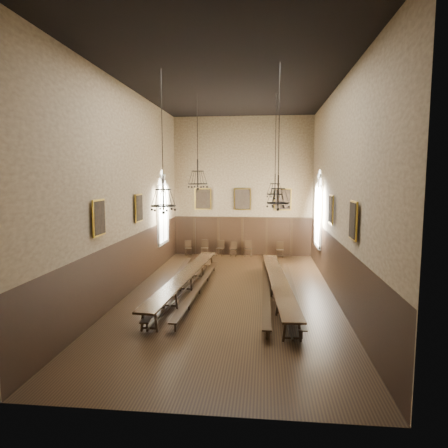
% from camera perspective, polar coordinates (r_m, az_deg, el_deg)
% --- Properties ---
extents(floor, '(9.00, 18.00, 0.02)m').
position_cam_1_polar(floor, '(17.81, 0.95, -10.04)').
color(floor, black).
rests_on(floor, ground).
extents(ceiling, '(9.00, 18.00, 0.02)m').
position_cam_1_polar(ceiling, '(17.49, 1.01, 19.54)').
color(ceiling, black).
rests_on(ceiling, ground).
extents(wall_back, '(9.00, 0.02, 9.00)m').
position_cam_1_polar(wall_back, '(26.05, 2.68, 5.33)').
color(wall_back, '#93815B').
rests_on(wall_back, ground).
extents(wall_front, '(9.00, 0.02, 9.00)m').
position_cam_1_polar(wall_front, '(8.14, -4.46, 2.28)').
color(wall_front, '#93815B').
rests_on(wall_front, ground).
extents(wall_left, '(0.02, 18.00, 9.00)m').
position_cam_1_polar(wall_left, '(18.02, -13.51, 4.54)').
color(wall_left, '#93815B').
rests_on(wall_left, ground).
extents(wall_right, '(0.02, 18.00, 9.00)m').
position_cam_1_polar(wall_right, '(17.28, 16.09, 4.38)').
color(wall_right, '#93815B').
rests_on(wall_right, ground).
extents(wainscot_panelling, '(9.00, 18.00, 2.50)m').
position_cam_1_polar(wainscot_panelling, '(17.49, 0.95, -6.09)').
color(wainscot_panelling, black).
rests_on(wainscot_panelling, floor).
extents(table_left, '(1.39, 10.61, 0.83)m').
position_cam_1_polar(table_left, '(18.19, -5.44, -8.33)').
color(table_left, black).
rests_on(table_left, floor).
extents(table_right, '(1.39, 10.52, 0.82)m').
position_cam_1_polar(table_right, '(17.50, 7.69, -8.98)').
color(table_right, black).
rests_on(table_right, floor).
extents(bench_left_outer, '(0.81, 10.22, 0.46)m').
position_cam_1_polar(bench_left_outer, '(18.30, -7.36, -8.66)').
color(bench_left_outer, black).
rests_on(bench_left_outer, floor).
extents(bench_left_inner, '(0.49, 9.44, 0.42)m').
position_cam_1_polar(bench_left_inner, '(17.83, -3.54, -9.11)').
color(bench_left_inner, black).
rests_on(bench_left_inner, floor).
extents(bench_right_inner, '(0.35, 10.04, 0.45)m').
position_cam_1_polar(bench_right_inner, '(17.54, 5.99, -9.33)').
color(bench_right_inner, black).
rests_on(bench_right_inner, floor).
extents(bench_right_outer, '(0.37, 9.52, 0.43)m').
position_cam_1_polar(bench_right_outer, '(17.48, 9.63, -9.50)').
color(bench_right_outer, black).
rests_on(bench_right_outer, floor).
extents(chair_0, '(0.54, 0.54, 0.96)m').
position_cam_1_polar(chair_0, '(26.46, -5.10, -3.84)').
color(chair_0, black).
rests_on(chair_0, floor).
extents(chair_1, '(0.46, 0.46, 1.03)m').
position_cam_1_polar(chair_1, '(26.31, -2.79, -3.84)').
color(chair_1, black).
rests_on(chair_1, floor).
extents(chair_2, '(0.54, 0.54, 1.01)m').
position_cam_1_polar(chair_2, '(26.21, -0.58, -3.89)').
color(chair_2, black).
rests_on(chair_2, floor).
extents(chair_3, '(0.44, 0.44, 0.91)m').
position_cam_1_polar(chair_3, '(26.05, 1.35, -4.01)').
color(chair_3, black).
rests_on(chair_3, floor).
extents(chair_4, '(0.47, 0.47, 1.04)m').
position_cam_1_polar(chair_4, '(25.98, 3.46, -3.97)').
color(chair_4, black).
rests_on(chair_4, floor).
extents(chair_6, '(0.47, 0.47, 1.00)m').
position_cam_1_polar(chair_6, '(25.96, 7.98, -4.05)').
color(chair_6, black).
rests_on(chair_6, floor).
extents(chandelier_back_left, '(0.94, 0.94, 4.37)m').
position_cam_1_polar(chandelier_back_left, '(19.34, -3.78, 6.54)').
color(chandelier_back_left, black).
rests_on(chandelier_back_left, ceiling).
extents(chandelier_back_right, '(0.77, 0.77, 4.83)m').
position_cam_1_polar(chandelier_back_right, '(19.31, 7.29, 5.30)').
color(chandelier_back_right, black).
rests_on(chandelier_back_right, ceiling).
extents(chandelier_front_left, '(0.94, 0.94, 5.10)m').
position_cam_1_polar(chandelier_front_left, '(15.04, -8.68, 3.76)').
color(chandelier_front_left, black).
rests_on(chandelier_front_left, ceiling).
extents(chandelier_front_right, '(0.79, 0.79, 4.92)m').
position_cam_1_polar(chandelier_front_right, '(14.15, 7.73, 4.41)').
color(chandelier_front_right, black).
rests_on(chandelier_front_right, ceiling).
extents(portrait_back_0, '(1.10, 0.12, 1.40)m').
position_cam_1_polar(portrait_back_0, '(26.23, -3.04, 3.59)').
color(portrait_back_0, '#B28D2A').
rests_on(portrait_back_0, wall_back).
extents(portrait_back_1, '(1.10, 0.12, 1.40)m').
position_cam_1_polar(portrait_back_1, '(25.96, 2.65, 3.56)').
color(portrait_back_1, '#B28D2A').
rests_on(portrait_back_1, wall_back).
extents(portrait_back_2, '(1.10, 0.12, 1.40)m').
position_cam_1_polar(portrait_back_2, '(25.94, 8.40, 3.49)').
color(portrait_back_2, '#B28D2A').
rests_on(portrait_back_2, wall_back).
extents(portrait_left_0, '(0.12, 1.00, 1.30)m').
position_cam_1_polar(portrait_left_0, '(18.97, -12.07, 2.26)').
color(portrait_left_0, '#B28D2A').
rests_on(portrait_left_0, wall_left).
extents(portrait_left_1, '(0.12, 1.00, 1.30)m').
position_cam_1_polar(portrait_left_1, '(14.77, -17.43, 0.87)').
color(portrait_left_1, '#B28D2A').
rests_on(portrait_left_1, wall_left).
extents(portrait_right_0, '(0.12, 1.00, 1.30)m').
position_cam_1_polar(portrait_right_0, '(18.29, 15.06, 2.01)').
color(portrait_right_0, '#B28D2A').
rests_on(portrait_right_0, wall_right).
extents(portrait_right_1, '(0.12, 1.00, 1.30)m').
position_cam_1_polar(portrait_right_1, '(13.88, 17.99, 0.49)').
color(portrait_right_1, '#B28D2A').
rests_on(portrait_right_1, wall_right).
extents(window_right, '(0.20, 2.20, 4.60)m').
position_cam_1_polar(window_right, '(22.76, 13.37, 2.18)').
color(window_right, white).
rests_on(window_right, wall_right).
extents(window_left, '(0.20, 2.20, 4.60)m').
position_cam_1_polar(window_left, '(23.32, -8.78, 2.39)').
color(window_left, white).
rests_on(window_left, wall_left).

